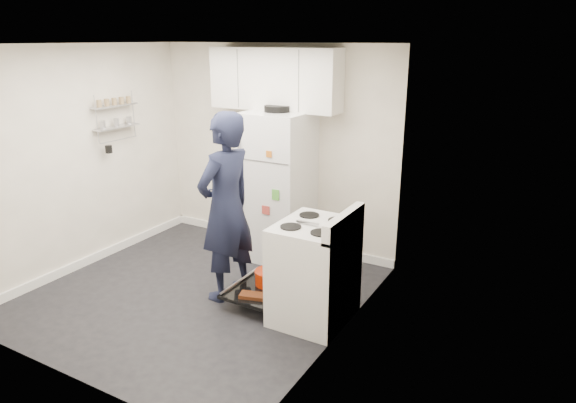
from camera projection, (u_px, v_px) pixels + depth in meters
The scene contains 7 objects.
room at pixel (192, 181), 5.05m from camera, with size 3.21×3.21×2.51m.
electric_range at pixel (313, 272), 4.77m from camera, with size 0.66×0.76×1.10m.
open_oven_door at pixel (264, 284), 5.17m from camera, with size 0.55×0.72×0.22m.
refrigerator at pixel (278, 186), 6.04m from camera, with size 0.72×0.74×1.83m.
upper_cabinets at pixel (275, 79), 5.88m from camera, with size 1.60×0.33×0.70m, color silver.
wall_shelf_rack at pixel (115, 116), 5.99m from camera, with size 0.14×0.60×0.61m.
person at pixel (226, 208), 5.06m from camera, with size 0.69×0.46×1.90m, color black.
Camera 1 is at (3.20, -3.75, 2.55)m, focal length 32.00 mm.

